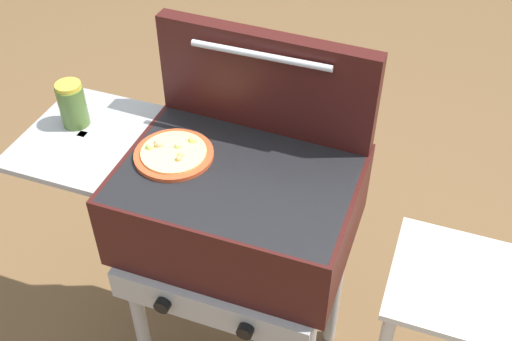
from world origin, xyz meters
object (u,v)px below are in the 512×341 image
(pizza_cheese, at_px, (174,152))
(prep_table, at_px, (460,329))
(sauce_jar, at_px, (72,104))
(grill, at_px, (234,210))

(pizza_cheese, relative_size, prep_table, 0.31)
(pizza_cheese, height_order, sauce_jar, sauce_jar)
(grill, height_order, pizza_cheese, pizza_cheese)
(pizza_cheese, distance_m, sauce_jar, 0.34)
(prep_table, bearing_deg, sauce_jar, 178.15)
(pizza_cheese, bearing_deg, grill, -3.09)
(sauce_jar, bearing_deg, grill, -4.79)
(pizza_cheese, relative_size, sauce_jar, 1.60)
(grill, bearing_deg, pizza_cheese, 176.91)
(sauce_jar, bearing_deg, pizza_cheese, -5.69)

